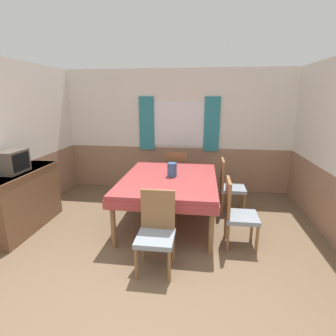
% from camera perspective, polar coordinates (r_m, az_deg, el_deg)
% --- Properties ---
extents(ground_plane, '(16.00, 16.00, 0.00)m').
position_cam_1_polar(ground_plane, '(2.79, -7.48, -31.46)').
color(ground_plane, brown).
extents(wall_back, '(5.23, 0.09, 2.60)m').
position_cam_1_polar(wall_back, '(5.74, 2.00, 8.01)').
color(wall_back, white).
rests_on(wall_back, ground_plane).
extents(wall_left, '(0.05, 4.20, 2.60)m').
position_cam_1_polar(wall_left, '(4.85, -30.82, 4.44)').
color(wall_left, white).
rests_on(wall_left, ground_plane).
extents(dining_table, '(1.51, 1.96, 0.78)m').
position_cam_1_polar(dining_table, '(4.26, 0.32, -3.25)').
color(dining_table, '#9E3838').
rests_on(dining_table, ground_plane).
extents(chair_right_far, '(0.44, 0.44, 0.96)m').
position_cam_1_polar(chair_right_far, '(4.86, 13.09, -3.46)').
color(chair_right_far, brown).
rests_on(chair_right_far, ground_plane).
extents(chair_head_near, '(0.44, 0.44, 0.96)m').
position_cam_1_polar(chair_head_near, '(3.21, -2.56, -13.17)').
color(chair_head_near, brown).
rests_on(chair_head_near, ground_plane).
extents(chair_head_window, '(0.44, 0.44, 0.96)m').
position_cam_1_polar(chair_head_window, '(5.48, 1.95, -0.96)').
color(chair_head_window, brown).
rests_on(chair_head_window, ground_plane).
extents(chair_right_near, '(0.44, 0.44, 0.96)m').
position_cam_1_polar(chair_right_near, '(3.78, 14.67, -9.13)').
color(chair_right_near, brown).
rests_on(chair_right_near, ground_plane).
extents(sideboard, '(0.46, 1.38, 0.95)m').
position_cam_1_polar(sideboard, '(4.67, -28.99, -6.11)').
color(sideboard, brown).
rests_on(sideboard, ground_plane).
extents(tv, '(0.29, 0.43, 0.33)m').
position_cam_1_polar(tv, '(4.44, -30.75, 1.17)').
color(tv, '#51473D').
rests_on(tv, sideboard).
extents(vase, '(0.15, 0.15, 0.22)m').
position_cam_1_polar(vase, '(4.24, 0.89, -0.35)').
color(vase, '#335684').
rests_on(vase, dining_table).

